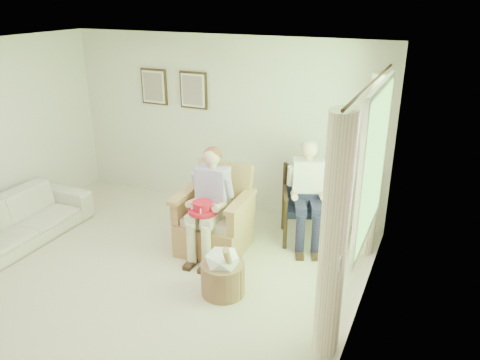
{
  "coord_description": "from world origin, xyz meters",
  "views": [
    {
      "loc": [
        3.05,
        -3.34,
        3.14
      ],
      "look_at": [
        0.92,
        1.39,
        1.05
      ],
      "focal_mm": 35.0,
      "sensor_mm": 36.0,
      "label": 1
    }
  ],
  "objects_px": {
    "wicker_armchair": "(216,224)",
    "person_dark": "(306,186)",
    "person_wicker": "(210,195)",
    "hatbox": "(223,271)",
    "sofa": "(16,222)",
    "red_hat": "(203,208)",
    "wood_armchair": "(309,201)"
  },
  "relations": [
    {
      "from": "wicker_armchair",
      "to": "person_dark",
      "type": "height_order",
      "value": "person_dark"
    },
    {
      "from": "person_wicker",
      "to": "person_dark",
      "type": "height_order",
      "value": "person_wicker"
    },
    {
      "from": "person_wicker",
      "to": "hatbox",
      "type": "bearing_deg",
      "value": -56.24
    },
    {
      "from": "sofa",
      "to": "person_wicker",
      "type": "relative_size",
      "value": 1.5
    },
    {
      "from": "person_wicker",
      "to": "red_hat",
      "type": "height_order",
      "value": "person_wicker"
    },
    {
      "from": "wicker_armchair",
      "to": "red_hat",
      "type": "distance_m",
      "value": 0.51
    },
    {
      "from": "person_wicker",
      "to": "red_hat",
      "type": "xyz_separation_m",
      "value": [
        0.01,
        -0.2,
        -0.09
      ]
    },
    {
      "from": "person_wicker",
      "to": "hatbox",
      "type": "height_order",
      "value": "person_wicker"
    },
    {
      "from": "sofa",
      "to": "red_hat",
      "type": "relative_size",
      "value": 5.86
    },
    {
      "from": "hatbox",
      "to": "person_dark",
      "type": "bearing_deg",
      "value": 72.64
    },
    {
      "from": "person_dark",
      "to": "red_hat",
      "type": "xyz_separation_m",
      "value": [
        -0.99,
        -0.99,
        -0.08
      ]
    },
    {
      "from": "wood_armchair",
      "to": "person_wicker",
      "type": "height_order",
      "value": "person_wicker"
    },
    {
      "from": "wicker_armchair",
      "to": "wood_armchair",
      "type": "bearing_deg",
      "value": 35.98
    },
    {
      "from": "wicker_armchair",
      "to": "hatbox",
      "type": "height_order",
      "value": "wicker_armchair"
    },
    {
      "from": "person_wicker",
      "to": "hatbox",
      "type": "xyz_separation_m",
      "value": [
        0.53,
        -0.72,
        -0.53
      ]
    },
    {
      "from": "wicker_armchair",
      "to": "person_wicker",
      "type": "distance_m",
      "value": 0.49
    },
    {
      "from": "red_hat",
      "to": "hatbox",
      "type": "xyz_separation_m",
      "value": [
        0.52,
        -0.52,
        -0.44
      ]
    },
    {
      "from": "wicker_armchair",
      "to": "wood_armchair",
      "type": "relative_size",
      "value": 1.12
    },
    {
      "from": "wicker_armchair",
      "to": "red_hat",
      "type": "bearing_deg",
      "value": -90.68
    },
    {
      "from": "person_wicker",
      "to": "wicker_armchair",
      "type": "bearing_deg",
      "value": 87.3
    },
    {
      "from": "wood_armchair",
      "to": "person_wicker",
      "type": "bearing_deg",
      "value": -158.16
    },
    {
      "from": "person_dark",
      "to": "wicker_armchair",
      "type": "bearing_deg",
      "value": -168.96
    },
    {
      "from": "sofa",
      "to": "wicker_armchair",
      "type": "bearing_deg",
      "value": -68.82
    },
    {
      "from": "wicker_armchair",
      "to": "wood_armchair",
      "type": "height_order",
      "value": "wicker_armchair"
    },
    {
      "from": "wicker_armchair",
      "to": "sofa",
      "type": "relative_size",
      "value": 0.53
    },
    {
      "from": "wicker_armchair",
      "to": "person_dark",
      "type": "xyz_separation_m",
      "value": [
        1.0,
        0.64,
        0.46
      ]
    },
    {
      "from": "wicker_armchair",
      "to": "person_wicker",
      "type": "height_order",
      "value": "person_wicker"
    },
    {
      "from": "wood_armchair",
      "to": "sofa",
      "type": "distance_m",
      "value": 3.92
    },
    {
      "from": "wicker_armchair",
      "to": "red_hat",
      "type": "relative_size",
      "value": 3.09
    },
    {
      "from": "hatbox",
      "to": "wicker_armchair",
      "type": "bearing_deg",
      "value": 121.62
    },
    {
      "from": "red_hat",
      "to": "hatbox",
      "type": "height_order",
      "value": "red_hat"
    },
    {
      "from": "sofa",
      "to": "hatbox",
      "type": "distance_m",
      "value": 3.02
    }
  ]
}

